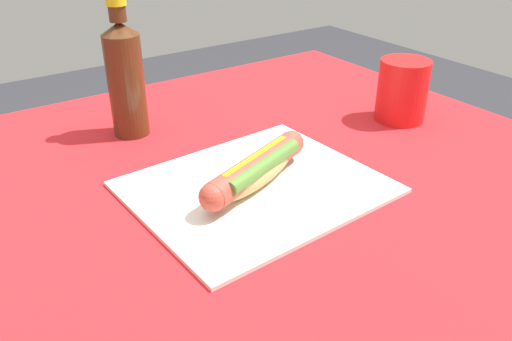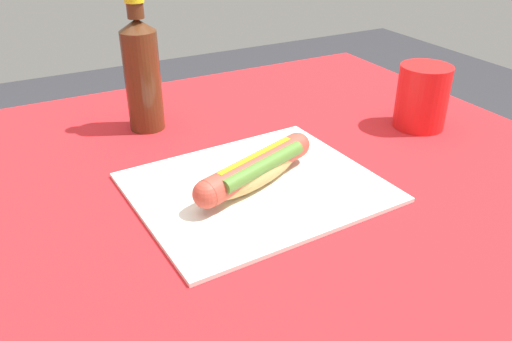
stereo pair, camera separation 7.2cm
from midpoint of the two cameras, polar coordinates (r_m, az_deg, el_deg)
The scene contains 5 objects.
dining_table at distance 0.80m, azimuth -3.71°, elevation -9.72°, with size 1.22×0.92×0.74m.
paper_wrapper at distance 0.73m, azimuth 2.81°, elevation -1.93°, with size 0.34×0.28×0.01m, color silver.
hot_dog at distance 0.71m, azimuth 2.93°, elevation 0.11°, with size 0.22×0.11×0.05m.
soda_bottle at distance 0.90m, azimuth -10.27°, elevation 10.54°, with size 0.06×0.06×0.23m.
drinking_cup at distance 0.96m, azimuth 20.04°, elevation 7.64°, with size 0.09×0.09×0.11m, color red.
Camera 2 is at (0.22, 0.59, 1.11)m, focal length 36.07 mm.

